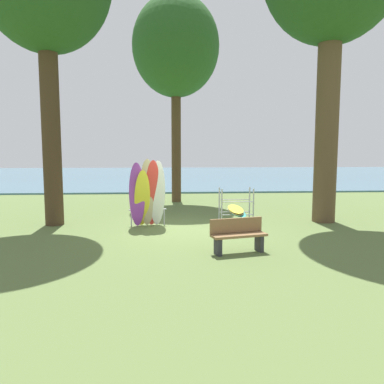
{
  "coord_description": "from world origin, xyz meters",
  "views": [
    {
      "loc": [
        -0.56,
        -11.7,
        2.49
      ],
      "look_at": [
        0.33,
        1.1,
        1.1
      ],
      "focal_mm": 34.34,
      "sensor_mm": 36.0,
      "label": 1
    }
  ],
  "objects_px": {
    "leaning_board_pile": "(147,195)",
    "board_storage_rack": "(236,210)",
    "tree_mid_behind": "(176,48)",
    "park_bench": "(238,235)"
  },
  "relations": [
    {
      "from": "tree_mid_behind",
      "to": "leaning_board_pile",
      "type": "bearing_deg",
      "value": -100.19
    },
    {
      "from": "park_bench",
      "to": "board_storage_rack",
      "type": "bearing_deg",
      "value": 80.03
    },
    {
      "from": "park_bench",
      "to": "leaning_board_pile",
      "type": "bearing_deg",
      "value": 125.58
    },
    {
      "from": "leaning_board_pile",
      "to": "park_bench",
      "type": "distance_m",
      "value": 4.19
    },
    {
      "from": "board_storage_rack",
      "to": "park_bench",
      "type": "distance_m",
      "value": 3.82
    },
    {
      "from": "tree_mid_behind",
      "to": "park_bench",
      "type": "xyz_separation_m",
      "value": [
        1.27,
        -9.68,
        -7.11
      ]
    },
    {
      "from": "tree_mid_behind",
      "to": "park_bench",
      "type": "relative_size",
      "value": 6.91
    },
    {
      "from": "board_storage_rack",
      "to": "park_bench",
      "type": "bearing_deg",
      "value": -99.97
    },
    {
      "from": "leaning_board_pile",
      "to": "board_storage_rack",
      "type": "distance_m",
      "value": 3.15
    },
    {
      "from": "tree_mid_behind",
      "to": "board_storage_rack",
      "type": "distance_m",
      "value": 9.43
    }
  ]
}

